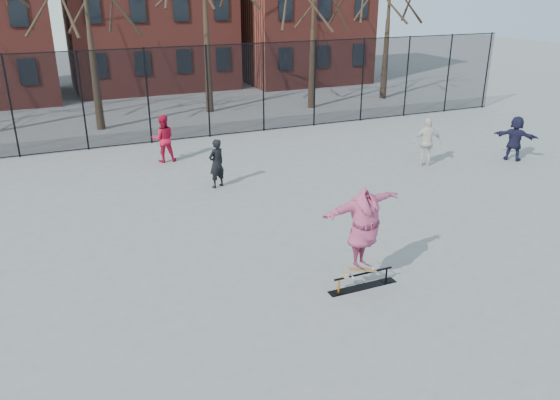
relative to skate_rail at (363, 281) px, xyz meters
name	(u,v)px	position (x,y,z in m)	size (l,w,h in m)	color
ground	(318,273)	(-0.63, 0.96, -0.14)	(100.00, 100.00, 0.00)	slate
skate_rail	(363,281)	(0.00, 0.00, 0.00)	(1.67, 0.26, 0.37)	black
skateboard	(361,271)	(-0.07, 0.00, 0.27)	(0.81, 0.19, 0.10)	#92623A
skater	(364,232)	(-0.07, 0.00, 1.25)	(2.27, 0.62, 1.85)	#3D3380
bystander_black	(217,163)	(-1.06, 7.58, 0.68)	(0.60, 0.40, 1.66)	black
bystander_red	(163,139)	(-2.07, 11.13, 0.76)	(0.88, 0.68, 1.81)	#B9102F
bystander_white	(427,142)	(6.82, 6.73, 0.77)	(1.07, 0.44, 1.82)	beige
bystander_navy	(515,138)	(10.37, 5.96, 0.72)	(1.61, 0.51, 1.73)	#1C1B37
fence	(180,93)	(-0.64, 13.96, 1.91)	(34.03, 0.07, 4.00)	black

